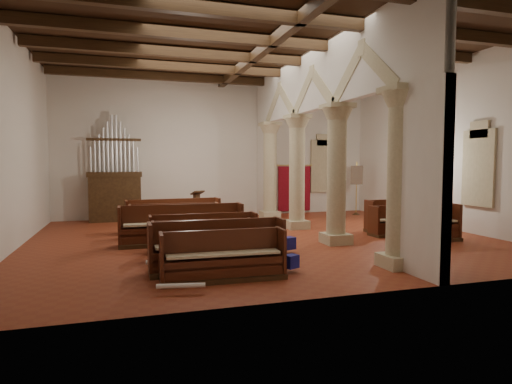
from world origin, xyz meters
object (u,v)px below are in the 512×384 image
(lectern, at_px, (197,207))
(nave_pew_0, at_px, (223,264))
(processional_banner, at_px, (356,197))
(aisle_pew_0, at_px, (427,228))
(pipe_organ, at_px, (115,187))

(lectern, height_order, nave_pew_0, lectern)
(processional_banner, relative_size, nave_pew_0, 0.94)
(nave_pew_0, distance_m, aisle_pew_0, 7.30)
(lectern, distance_m, aisle_pew_0, 9.23)
(processional_banner, distance_m, nave_pew_0, 12.03)
(pipe_organ, relative_size, aisle_pew_0, 2.19)
(lectern, distance_m, nave_pew_0, 9.57)
(aisle_pew_0, bearing_deg, processional_banner, 82.35)
(pipe_organ, bearing_deg, aisle_pew_0, -38.96)
(lectern, height_order, processional_banner, processional_banner)
(pipe_organ, xyz_separation_m, nave_pew_0, (2.28, -9.84, -1.04))
(pipe_organ, height_order, aisle_pew_0, pipe_organ)
(processional_banner, xyz_separation_m, aisle_pew_0, (-1.28, -6.39, -0.42))
(nave_pew_0, bearing_deg, lectern, 85.77)
(pipe_organ, relative_size, lectern, 3.65)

